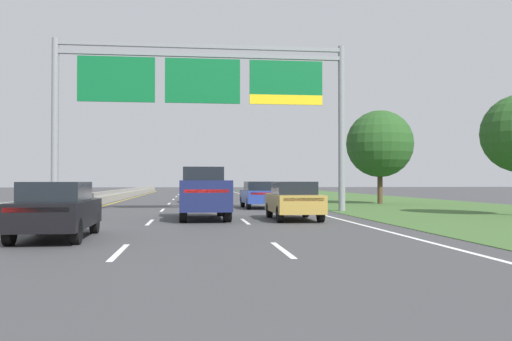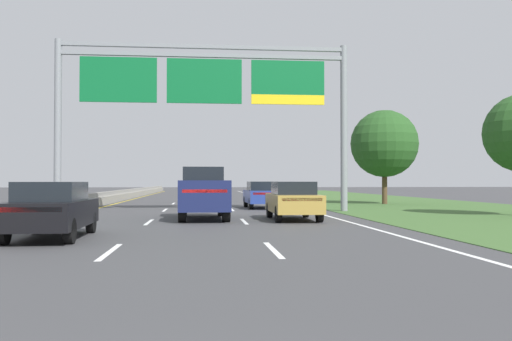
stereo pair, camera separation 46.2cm
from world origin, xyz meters
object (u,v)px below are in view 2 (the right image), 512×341
Objects in this scene: overhead_sign_gantry at (204,90)px; car_blue_right_lane_sedan at (262,194)px; car_white_centre_lane_sedan at (202,191)px; roadside_tree_mid at (384,144)px; pickup_truck_navy at (203,193)px; car_gold_right_lane_sedan at (293,200)px; car_black_left_lane_sedan at (52,209)px.

overhead_sign_gantry is 3.39× the size of car_blue_right_lane_sedan.
roadside_tree_mid is at bearing -111.69° from car_white_centre_lane_sedan.
car_blue_right_lane_sedan is at bearing 48.84° from overhead_sign_gantry.
overhead_sign_gantry is at bearing -144.99° from roadside_tree_mid.
car_gold_right_lane_sedan is at bearing -104.98° from pickup_truck_navy.
car_blue_right_lane_sedan is (3.44, 8.95, -0.26)m from pickup_truck_navy.
roadside_tree_mid reaches higher than car_gold_right_lane_sedan.
car_blue_right_lane_sedan is 9.85m from car_gold_right_lane_sedan.
overhead_sign_gantry reaches higher than car_white_centre_lane_sedan.
car_gold_right_lane_sedan is (3.68, -0.91, -0.26)m from pickup_truck_navy.
car_black_left_lane_sedan is at bearing 171.21° from car_white_centre_lane_sedan.
roadside_tree_mid is (9.09, 4.86, 3.38)m from car_blue_right_lane_sedan.
overhead_sign_gantry is 15.37m from roadside_tree_mid.
pickup_truck_navy is 18.84m from car_white_centre_lane_sedan.
car_white_centre_lane_sedan is at bearing 90.55° from overhead_sign_gantry.
car_blue_right_lane_sedan is at bearing -26.05° from car_black_left_lane_sedan.
car_white_centre_lane_sedan is at bearing -10.08° from car_black_left_lane_sedan.
car_black_left_lane_sedan is 1.01× the size of car_gold_right_lane_sedan.
overhead_sign_gantry is 3.39× the size of car_black_left_lane_sedan.
car_blue_right_lane_sedan is at bearing -22.21° from pickup_truck_navy.
car_gold_right_lane_sedan is at bearing -121.03° from roadside_tree_mid.
overhead_sign_gantry is at bearing 137.62° from car_blue_right_lane_sedan.
car_blue_right_lane_sedan is (3.39, 3.88, -5.46)m from overhead_sign_gantry.
roadside_tree_mid is (12.48, 8.74, -2.09)m from overhead_sign_gantry.
car_black_left_lane_sedan is (-4.19, -7.56, -0.26)m from pickup_truck_navy.
overhead_sign_gantry is 3.41× the size of car_gold_right_lane_sedan.
car_white_centre_lane_sedan is (-0.08, 18.84, -0.26)m from pickup_truck_navy.
car_gold_right_lane_sedan is 17.50m from roadside_tree_mid.
roadside_tree_mid reaches higher than pickup_truck_navy.
roadside_tree_mid is (16.72, 21.37, 3.38)m from car_black_left_lane_sedan.
car_blue_right_lane_sedan is 10.50m from car_white_centre_lane_sedan.
car_white_centre_lane_sedan is 13.99m from roadside_tree_mid.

